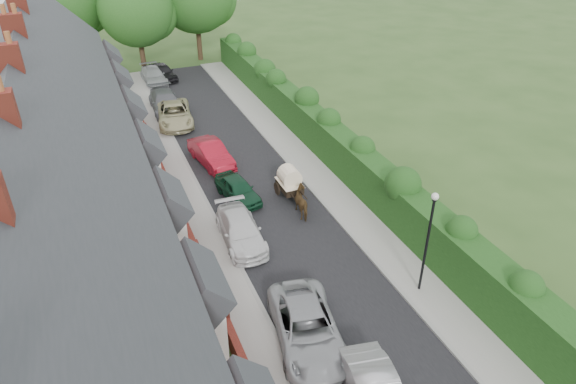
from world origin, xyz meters
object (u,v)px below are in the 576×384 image
at_px(car_silver_b, 307,328).
at_px(horse_cart, 289,180).
at_px(car_beige, 174,114).
at_px(car_white, 241,230).
at_px(lamppost, 429,231).
at_px(car_red, 211,154).
at_px(horse, 303,202).
at_px(car_green, 238,189).
at_px(car_black, 163,72).
at_px(car_grey, 165,102).

relative_size(car_silver_b, horse_cart, 1.95).
bearing_deg(car_beige, car_white, -82.98).
distance_m(car_silver_b, car_white, 7.39).
relative_size(lamppost, car_silver_b, 0.97).
height_order(car_red, horse, horse).
height_order(car_silver_b, car_beige, car_beige).
xyz_separation_m(car_red, horse, (3.10, -7.71, 0.04)).
relative_size(car_red, horse_cart, 1.64).
xyz_separation_m(car_green, horse, (2.83, -2.92, 0.13)).
xyz_separation_m(car_white, horse, (3.95, 1.06, 0.10)).
bearing_deg(car_white, car_beige, 92.90).
height_order(car_green, car_black, car_black).
height_order(car_silver_b, car_black, car_silver_b).
bearing_deg(car_green, car_white, -115.14).
distance_m(car_green, horse, 4.07).
xyz_separation_m(car_black, horse, (2.84, -25.56, 0.07)).
bearing_deg(car_silver_b, car_black, 99.25).
distance_m(lamppost, car_grey, 26.31).
bearing_deg(lamppost, car_green, 115.89).
relative_size(car_white, car_beige, 0.86).
bearing_deg(car_red, car_beige, 87.21).
relative_size(car_green, horse, 2.06).
height_order(lamppost, car_black, lamppost).
bearing_deg(car_black, car_red, -101.28).
bearing_deg(lamppost, car_grey, 104.14).
xyz_separation_m(car_red, car_beige, (-0.83, 7.41, 0.02)).
height_order(lamppost, car_green, lamppost).
relative_size(car_beige, car_black, 1.30).
relative_size(car_silver_b, car_red, 1.19).
distance_m(lamppost, car_beige, 23.75).
distance_m(car_silver_b, car_grey, 26.18).
height_order(car_white, car_green, car_white).
xyz_separation_m(car_green, car_beige, (-1.10, 12.19, 0.11)).
distance_m(car_grey, horse_cart, 16.29).
bearing_deg(lamppost, horse_cart, 103.45).
bearing_deg(horse, car_black, -81.16).
xyz_separation_m(car_black, horse_cart, (2.84, -23.58, 0.41)).
xyz_separation_m(car_green, horse_cart, (2.83, -0.94, 0.48)).
height_order(car_green, car_red, car_red).
xyz_separation_m(car_red, car_grey, (-1.00, 10.04, 0.04)).
distance_m(car_silver_b, horse, 9.17).
bearing_deg(lamppost, car_white, 133.49).
relative_size(lamppost, car_beige, 0.95).
distance_m(car_silver_b, horse_cart, 11.03).
height_order(lamppost, car_white, lamppost).
bearing_deg(car_beige, car_green, -77.73).
xyz_separation_m(horse, horse_cart, (0.00, 1.98, 0.35)).
bearing_deg(horse_cart, lamppost, -76.55).
distance_m(car_black, horse, 25.72).
bearing_deg(car_silver_b, horse_cart, 81.45).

